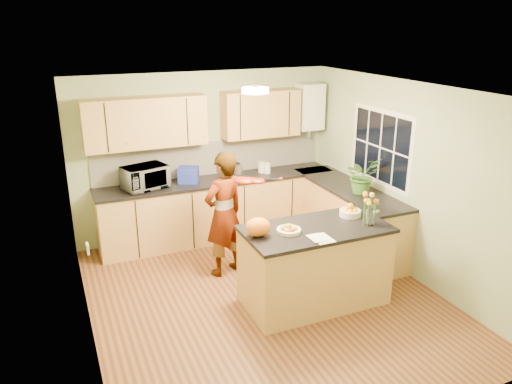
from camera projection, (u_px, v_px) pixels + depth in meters
name	position (u px, v px, depth m)	size (l,w,h in m)	color
floor	(265.00, 298.00, 6.06)	(4.50, 4.50, 0.00)	#5A2C19
ceiling	(266.00, 90.00, 5.24)	(4.00, 4.50, 0.02)	silver
wall_back	(205.00, 155.00, 7.60)	(4.00, 0.02, 2.50)	#8E9F71
wall_front	(390.00, 298.00, 3.69)	(4.00, 0.02, 2.50)	#8E9F71
wall_left	(81.00, 229.00, 4.90)	(0.02, 4.50, 2.50)	#8E9F71
wall_right	(408.00, 180.00, 6.39)	(0.02, 4.50, 2.50)	#8E9F71
back_counter	(219.00, 208.00, 7.63)	(3.64, 0.62, 0.94)	tan
right_counter	(347.00, 217.00, 7.27)	(0.62, 2.24, 0.94)	tan
splashback	(212.00, 158.00, 7.64)	(3.60, 0.02, 0.52)	white
upper_cabinets	(196.00, 119.00, 7.19)	(3.20, 0.34, 0.70)	tan
boiler	(310.00, 107.00, 7.89)	(0.40, 0.30, 0.86)	white
window_right	(380.00, 147.00, 6.81)	(0.01, 1.30, 1.05)	white
light_switch	(88.00, 249.00, 4.37)	(0.02, 0.09, 0.09)	white
ceiling_lamp	(255.00, 90.00, 5.51)	(0.30, 0.30, 0.07)	#FFEABF
peninsula_island	(315.00, 265.00, 5.83)	(1.68, 0.86, 0.96)	tan
fruit_dish	(289.00, 229.00, 5.53)	(0.27, 0.27, 0.10)	beige
orange_bowl	(350.00, 211.00, 5.99)	(0.26, 0.26, 0.15)	beige
flower_vase	(371.00, 201.00, 5.65)	(0.24, 0.24, 0.44)	silver
orange_bag	(258.00, 227.00, 5.42)	(0.27, 0.23, 0.21)	orange
papers	(322.00, 238.00, 5.37)	(0.20, 0.27, 0.01)	white
violinist	(224.00, 214.00, 6.42)	(0.60, 0.40, 1.66)	tan
violin	(245.00, 180.00, 6.14)	(0.62, 0.25, 0.12)	#530F05
microwave	(145.00, 177.00, 7.00)	(0.59, 0.40, 0.33)	white
blue_box	(188.00, 175.00, 7.28)	(0.29, 0.21, 0.23)	#212F97
kettle	(238.00, 170.00, 7.56)	(0.14, 0.14, 0.27)	#B8B8BD
jar_cream	(262.00, 167.00, 7.77)	(0.11, 0.11, 0.17)	beige
jar_white	(267.00, 168.00, 7.73)	(0.11, 0.11, 0.17)	white
potted_plant	(362.00, 175.00, 6.79)	(0.45, 0.39, 0.50)	#3C7326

